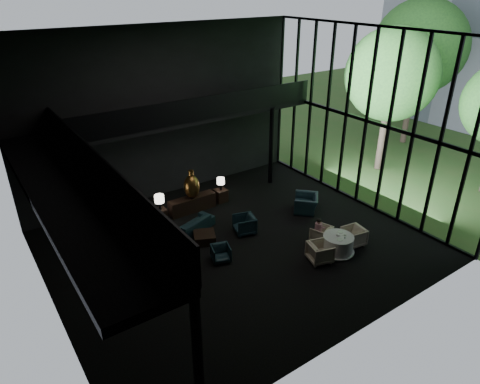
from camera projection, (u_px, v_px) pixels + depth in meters
floor at (238, 245)px, 17.26m from camera, size 14.00×12.00×0.02m
ceiling at (237, 36)px, 13.72m from camera, size 14.00×12.00×0.02m
wall_back at (165, 114)px, 19.91m from camera, size 14.00×0.04×8.00m
wall_front at (368, 221)px, 11.07m from camera, size 14.00×0.04×8.00m
wall_left at (31, 204)px, 11.92m from camera, size 0.04×12.00×8.00m
curtain_wall at (366, 120)px, 19.03m from camera, size 0.20×12.00×8.00m
mezzanine_left at (68, 195)px, 12.43m from camera, size 2.00×12.00×0.25m
mezzanine_back at (194, 116)px, 19.69m from camera, size 12.00×2.00×0.25m
railing_left at (99, 168)px, 12.68m from camera, size 0.06×12.00×1.00m
railing_back at (205, 108)px, 18.68m from camera, size 12.00×0.06×1.00m
column_sw at (198, 356)px, 9.63m from camera, size 0.24×0.24×4.00m
column_nw at (64, 181)px, 18.03m from camera, size 0.24×0.24×4.00m
column_ne at (271, 147)px, 21.77m from camera, size 0.24×0.24×4.00m
tree_near at (392, 75)px, 22.02m from camera, size 4.80×4.80×7.65m
tree_far at (419, 47)px, 25.71m from camera, size 5.60×5.60×8.80m
console at (192, 204)px, 19.68m from camera, size 2.25×0.51×0.71m
bronze_urn at (192, 186)px, 19.24m from camera, size 0.71×0.71×1.33m
side_table_left at (160, 215)px, 18.92m from camera, size 0.51×0.51×0.56m
table_lamp_left at (159, 199)px, 18.54m from camera, size 0.42×0.42×0.71m
side_table_right at (221, 195)px, 20.58m from camera, size 0.55×0.55×0.61m
table_lamp_right at (221, 181)px, 20.23m from camera, size 0.37×0.37×0.62m
sofa at (192, 223)px, 18.04m from camera, size 2.16×1.21×0.81m
lounge_armchair_west at (176, 251)px, 16.13m from camera, size 0.85×0.89×0.84m
lounge_armchair_east at (244, 223)px, 17.92m from camera, size 1.08×1.12×0.95m
lounge_armchair_south at (221, 253)px, 16.17m from camera, size 0.76×0.74×0.64m
window_armchair at (306, 200)px, 19.57m from camera, size 1.55×1.56×1.17m
coffee_table at (204, 238)px, 17.42m from camera, size 1.13×1.13×0.38m
dining_table at (338, 245)px, 16.65m from camera, size 1.34×1.34×0.75m
dining_chair_north at (321, 234)px, 17.36m from camera, size 0.89×0.87×0.74m
dining_chair_east at (354, 235)px, 17.13m from camera, size 0.92×0.96×0.88m
dining_chair_west at (320, 250)px, 16.09m from camera, size 1.07×1.11×0.94m
child at (319, 226)px, 17.17m from camera, size 0.29×0.29×0.61m
plate_a at (340, 239)px, 16.24m from camera, size 0.30×0.30×0.01m
plate_b at (340, 232)px, 16.72m from camera, size 0.25×0.25×0.02m
saucer at (345, 235)px, 16.51m from camera, size 0.20×0.20×0.01m
coffee_cup at (345, 235)px, 16.48m from camera, size 0.10×0.10×0.06m
cereal_bowl at (338, 235)px, 16.46m from camera, size 0.15×0.15×0.08m
cream_pot at (345, 238)px, 16.31m from camera, size 0.06×0.06×0.06m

